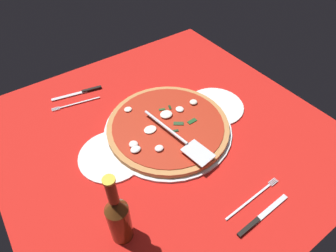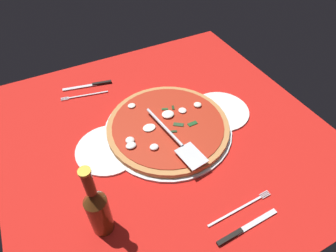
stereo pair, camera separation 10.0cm
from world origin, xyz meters
TOP-DOWN VIEW (x-y plane):
  - ground_plane at (0.00, 0.00)cm, footprint 109.05×109.05cm
  - checker_pattern at (-0.00, 0.00)cm, footprint 109.05×109.05cm
  - pizza_pan at (-1.66, -0.53)cm, footprint 44.74×44.74cm
  - dinner_plate_left at (-23.37, -0.45)cm, footprint 21.61×21.61cm
  - dinner_plate_right at (20.12, -1.20)cm, footprint 21.64×21.64cm
  - pizza at (-1.58, -0.56)cm, footprint 42.58×42.58cm
  - pizza_server at (0.01, 8.47)cm, footprint 7.75×29.95cm
  - place_setting_near at (17.23, -34.79)cm, footprint 21.73×16.33cm
  - place_setting_far at (-3.88, 38.73)cm, footprint 21.90×12.07cm
  - beer_bottle at (29.82, 23.53)cm, footprint 5.65×5.65cm

SIDE VIEW (x-z plane):
  - ground_plane at x=0.00cm, z-range -0.80..0.00cm
  - checker_pattern at x=0.00cm, z-range 0.00..0.10cm
  - place_setting_near at x=17.23cm, z-range -0.24..1.16cm
  - place_setting_far at x=-3.88cm, z-range -0.24..1.16cm
  - dinner_plate_left at x=-23.37cm, z-range 0.10..1.10cm
  - dinner_plate_right at x=20.12cm, z-range 0.10..1.10cm
  - pizza_pan at x=-1.66cm, z-range 0.10..1.22cm
  - pizza at x=-1.58cm, z-range 0.55..4.01cm
  - pizza_server at x=0.01cm, z-range 4.52..5.52cm
  - beer_bottle at x=29.82cm, z-range -2.95..22.80cm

